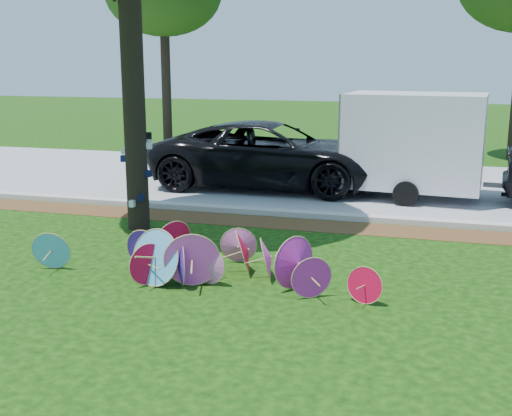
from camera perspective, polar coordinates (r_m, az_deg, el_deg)
The scene contains 7 objects.
ground at distance 9.49m, azimuth -6.22°, elevation -7.76°, with size 90.00×90.00×0.00m, color black.
mulch_strip at distance 13.57m, azimuth 0.80°, elevation -1.25°, with size 90.00×1.00×0.01m, color #472D16.
curb at distance 14.22m, azimuth 1.52°, elevation -0.37°, with size 90.00×0.30×0.12m, color #B7B5AD.
street at distance 18.20m, azimuth 4.71°, elevation 2.39°, with size 90.00×8.00×0.01m, color gray.
parasol_pile at distance 9.99m, azimuth -4.76°, elevation -4.38°, with size 5.73×2.10×0.90m.
black_van at distance 17.13m, azimuth 1.38°, elevation 4.72°, with size 2.91×6.32×1.76m, color black.
cargo_trailer at distance 16.22m, azimuth 13.88°, elevation 5.86°, with size 3.24×2.05×2.87m, color silver.
Camera 1 is at (3.35, -8.22, 3.36)m, focal length 45.00 mm.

